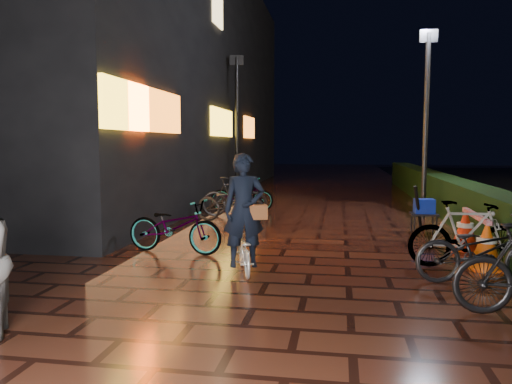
# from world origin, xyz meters

# --- Properties ---
(ground) EXTENTS (80.00, 80.00, 0.00)m
(ground) POSITION_xyz_m (0.00, 0.00, 0.00)
(ground) COLOR #381911
(ground) RESTS_ON ground
(hedge) EXTENTS (0.70, 20.00, 1.00)m
(hedge) POSITION_xyz_m (3.30, 8.00, 0.50)
(hedge) COLOR black
(hedge) RESTS_ON ground
(storefront_block) EXTENTS (12.09, 22.00, 9.00)m
(storefront_block) POSITION_xyz_m (-9.50, 11.50, 4.50)
(storefront_block) COLOR black
(storefront_block) RESTS_ON ground
(lamp_post_hedge) EXTENTS (0.45, 0.14, 4.73)m
(lamp_post_hedge) POSITION_xyz_m (2.53, 6.02, 2.60)
(lamp_post_hedge) COLOR black
(lamp_post_hedge) RESTS_ON ground
(lamp_post_sf) EXTENTS (0.47, 0.16, 4.92)m
(lamp_post_sf) POSITION_xyz_m (-3.12, 9.83, 2.71)
(lamp_post_sf) COLOR black
(lamp_post_sf) RESTS_ON ground
(cyclist) EXTENTS (0.77, 1.31, 1.77)m
(cyclist) POSITION_xyz_m (-0.96, -0.08, 0.66)
(cyclist) COLOR silver
(cyclist) RESTS_ON ground
(traffic_barrier) EXTENTS (0.51, 1.91, 0.77)m
(traffic_barrier) POSITION_xyz_m (2.63, 1.43, 0.38)
(traffic_barrier) COLOR #DF530B
(traffic_barrier) RESTS_ON ground
(cart_assembly) EXTENTS (0.57, 0.59, 1.05)m
(cart_assembly) POSITION_xyz_m (2.19, 3.81, 0.54)
(cart_assembly) COLOR black
(cart_assembly) RESTS_ON ground
(parked_bikes_storefront) EXTENTS (2.08, 6.41, 1.04)m
(parked_bikes_storefront) POSITION_xyz_m (-2.31, 4.41, 0.48)
(parked_bikes_storefront) COLOR black
(parked_bikes_storefront) RESTS_ON ground
(parked_bikes_hedge) EXTENTS (1.98, 2.76, 1.04)m
(parked_bikes_hedge) POSITION_xyz_m (2.40, -0.24, 0.50)
(parked_bikes_hedge) COLOR black
(parked_bikes_hedge) RESTS_ON ground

